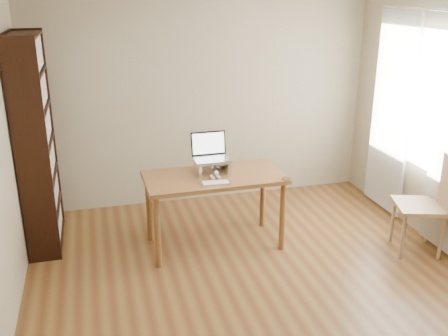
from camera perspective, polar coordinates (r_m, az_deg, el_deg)
The scene contains 10 objects.
room at distance 3.83m, azimuth 5.72°, elevation 2.05°, with size 4.04×4.54×2.64m.
bookshelf at distance 5.17m, azimuth -20.64°, elevation 2.64°, with size 0.30×0.90×2.10m.
curtains at distance 5.43m, azimuth 21.69°, elevation 4.63°, with size 0.03×1.90×2.25m.
desk at distance 4.89m, azimuth -1.12°, elevation -1.97°, with size 1.36×0.70×0.75m.
laptop_stand at distance 4.90m, azimuth -1.36°, elevation 0.37°, with size 0.32×0.25×0.13m.
laptop at distance 4.92m, azimuth -1.55°, elevation 1.83°, with size 0.36×0.30×0.25m.
keyboard at distance 4.64m, azimuth -0.95°, elevation -1.71°, with size 0.27×0.13×0.02m.
coaster at distance 4.80m, azimuth 7.15°, elevation -1.21°, with size 0.09×0.09×0.01m, color #513C1C.
cat at distance 4.93m, azimuth -1.62°, elevation 0.24°, with size 0.24×0.48×0.15m.
chair at distance 5.22m, azimuth 22.23°, elevation -3.26°, with size 0.56×0.56×1.01m.
Camera 1 is at (-1.28, -3.39, 2.46)m, focal length 40.00 mm.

